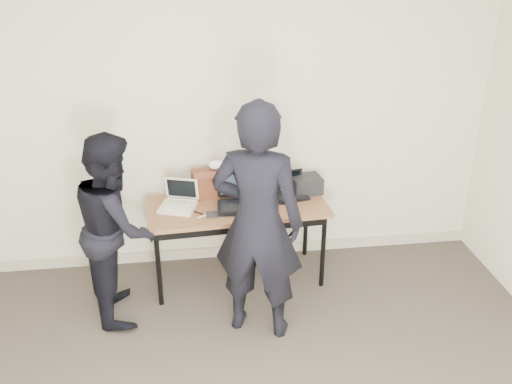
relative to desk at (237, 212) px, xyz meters
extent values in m
cube|color=beige|center=(0.03, 0.43, 0.69)|extent=(4.50, 0.05, 2.70)
cube|color=brown|center=(0.00, 0.01, 0.04)|extent=(1.54, 0.75, 0.03)
cylinder|color=black|center=(-0.67, -0.30, -0.32)|extent=(0.04, 0.04, 0.68)
cylinder|color=black|center=(0.71, -0.21, -0.32)|extent=(0.04, 0.04, 0.68)
cylinder|color=black|center=(-0.71, 0.23, -0.32)|extent=(0.04, 0.04, 0.68)
cylinder|color=black|center=(0.67, 0.32, -0.32)|extent=(0.04, 0.04, 0.68)
cube|color=black|center=(0.02, -0.27, -0.02)|extent=(1.40, 0.11, 0.06)
cube|color=beige|center=(-0.49, 0.00, 0.08)|extent=(0.34, 0.31, 0.03)
cube|color=silver|center=(-0.50, -0.03, 0.09)|extent=(0.26, 0.19, 0.01)
cube|color=beige|center=(-0.45, 0.13, 0.19)|extent=(0.28, 0.13, 0.20)
cube|color=black|center=(-0.46, 0.12, 0.19)|extent=(0.24, 0.10, 0.16)
cube|color=beige|center=(-0.46, 0.11, 0.09)|extent=(0.25, 0.09, 0.02)
cube|color=black|center=(0.01, -0.06, 0.07)|extent=(0.37, 0.29, 0.02)
cube|color=black|center=(0.01, -0.09, 0.09)|extent=(0.30, 0.17, 0.01)
cube|color=black|center=(0.02, 0.11, 0.21)|extent=(0.36, 0.10, 0.25)
cube|color=#26333F|center=(0.02, 0.10, 0.21)|extent=(0.31, 0.08, 0.21)
cube|color=black|center=(0.02, 0.07, 0.08)|extent=(0.32, 0.04, 0.02)
cube|color=black|center=(0.47, 0.09, 0.07)|extent=(0.32, 0.26, 0.02)
cube|color=black|center=(0.48, 0.07, 0.08)|extent=(0.25, 0.16, 0.01)
cube|color=black|center=(0.45, 0.23, 0.17)|extent=(0.30, 0.12, 0.19)
cube|color=black|center=(0.45, 0.22, 0.18)|extent=(0.25, 0.10, 0.16)
cube|color=black|center=(0.45, 0.20, 0.08)|extent=(0.26, 0.06, 0.01)
cube|color=#5D2B18|center=(-0.18, 0.23, 0.18)|extent=(0.38, 0.22, 0.24)
cube|color=#5D2B18|center=(-0.17, 0.17, 0.28)|extent=(0.37, 0.13, 0.07)
cube|color=#5D2B18|center=(-0.02, 0.26, 0.16)|extent=(0.03, 0.10, 0.02)
ellipsoid|color=white|center=(-0.15, 0.23, 0.34)|extent=(0.14, 0.11, 0.08)
cube|color=black|center=(0.63, 0.19, 0.13)|extent=(0.28, 0.24, 0.14)
cube|color=black|center=(-0.22, -0.17, 0.08)|extent=(0.09, 0.06, 0.03)
cube|color=black|center=(0.30, 0.00, 0.06)|extent=(0.31, 0.14, 0.01)
cube|color=black|center=(-0.42, -0.02, 0.06)|extent=(0.27, 0.21, 0.01)
cube|color=silver|center=(-0.22, -0.12, 0.06)|extent=(0.25, 0.15, 0.01)
cube|color=silver|center=(0.01, -0.11, 0.06)|extent=(0.21, 0.14, 0.01)
cube|color=black|center=(0.52, 0.05, 0.06)|extent=(0.14, 0.23, 0.01)
cube|color=black|center=(0.16, 0.23, 0.06)|extent=(0.25, 0.04, 0.01)
imported|color=black|center=(0.08, -0.69, 0.26)|extent=(0.78, 0.65, 1.83)
imported|color=black|center=(-0.97, -0.31, 0.09)|extent=(0.66, 0.80, 1.51)
cube|color=#B2AB94|center=(0.03, 0.39, -0.61)|extent=(4.50, 0.03, 0.10)
camera|label=1|loc=(-0.40, -4.26, 2.19)|focal=40.00mm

